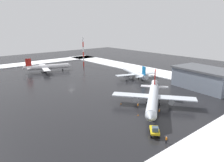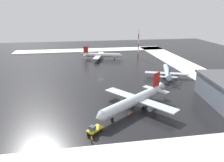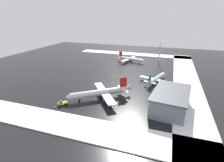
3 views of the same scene
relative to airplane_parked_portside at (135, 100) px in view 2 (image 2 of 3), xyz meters
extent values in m
plane|color=black|center=(41.52, 6.63, -3.32)|extent=(240.00, 240.00, 0.00)
cube|color=white|center=(41.52, -43.37, -3.10)|extent=(152.00, 16.00, 0.44)
cube|color=white|center=(-25.48, 6.63, -3.10)|extent=(14.00, 116.00, 0.44)
cube|color=white|center=(108.52, 6.63, -3.10)|extent=(14.00, 116.00, 0.44)
cylinder|color=silver|center=(-0.49, 0.66, 0.00)|extent=(19.67, 24.65, 3.22)
cone|color=silver|center=(-9.72, 12.92, 0.00)|extent=(3.81, 3.66, 3.06)
cone|color=silver|center=(8.85, -11.76, 0.57)|extent=(4.22, 4.35, 3.13)
cube|color=silver|center=(-4.99, -6.29, -0.29)|extent=(12.35, 10.74, 0.34)
cylinder|color=gray|center=(-3.76, -4.77, -1.23)|extent=(3.45, 3.71, 1.89)
cube|color=silver|center=(7.42, 3.06, -0.29)|extent=(12.35, 10.74, 0.34)
cylinder|color=gray|center=(5.62, 2.30, -1.23)|extent=(3.45, 3.71, 1.89)
cube|color=red|center=(7.48, -9.94, 4.07)|extent=(2.55, 3.23, 5.31)
cube|color=silver|center=(5.10, -11.50, 0.38)|extent=(5.12, 4.70, 0.23)
cube|color=silver|center=(9.64, -8.08, 0.38)|extent=(5.12, 4.70, 0.23)
cylinder|color=black|center=(-6.48, 8.60, -1.42)|extent=(0.23, 0.23, 0.66)
cylinder|color=black|center=(-6.48, 8.60, -2.80)|extent=(0.89, 1.03, 1.04)
cylinder|color=black|center=(-0.45, -2.87, -1.42)|extent=(0.23, 0.23, 0.66)
cylinder|color=black|center=(-0.45, -2.87, -2.80)|extent=(0.89, 1.03, 1.04)
cylinder|color=black|center=(2.88, -0.36, -1.42)|extent=(0.23, 0.23, 0.66)
cylinder|color=black|center=(2.88, -0.36, -2.80)|extent=(0.89, 1.03, 1.04)
cylinder|color=white|center=(76.22, 1.47, -0.62)|extent=(8.89, 22.98, 2.62)
cone|color=white|center=(72.79, -10.55, -0.62)|extent=(2.91, 2.47, 2.49)
cone|color=white|center=(79.70, 13.64, -0.16)|extent=(2.90, 3.26, 2.55)
cube|color=white|center=(82.94, 1.95, -0.85)|extent=(10.58, 6.02, 0.28)
cylinder|color=gray|center=(81.35, 2.01, -1.62)|extent=(2.21, 2.95, 1.54)
cube|color=white|center=(70.78, 5.43, -0.85)|extent=(10.58, 6.02, 0.28)
cylinder|color=gray|center=(72.15, 4.64, -1.62)|extent=(2.21, 2.95, 1.54)
cube|color=red|center=(79.19, 11.86, 2.70)|extent=(1.12, 3.04, 4.32)
cube|color=white|center=(81.38, 11.07, -0.31)|extent=(4.11, 2.95, 0.19)
cube|color=white|center=(76.93, 12.34, -0.31)|extent=(4.11, 2.95, 0.19)
cylinder|color=black|center=(73.99, -6.32, -1.78)|extent=(0.19, 0.19, 0.54)
cylinder|color=black|center=(73.99, -6.32, -2.89)|extent=(0.49, 0.89, 0.85)
cylinder|color=black|center=(78.49, 3.23, -1.78)|extent=(0.19, 0.19, 0.54)
cylinder|color=black|center=(78.49, 3.23, -2.89)|extent=(0.49, 0.89, 0.85)
cylinder|color=black|center=(75.23, 4.16, -1.78)|extent=(0.19, 0.19, 0.54)
cylinder|color=black|center=(75.23, 4.16, -2.89)|extent=(0.49, 0.89, 0.85)
cylinder|color=silver|center=(33.01, -25.12, -0.81)|extent=(21.15, 9.25, 2.44)
cone|color=silver|center=(44.01, -28.87, -0.81)|extent=(2.38, 2.75, 2.32)
cone|color=silver|center=(21.88, -21.33, -0.38)|extent=(3.09, 2.79, 2.37)
cube|color=silver|center=(32.87, -18.86, -1.02)|extent=(5.99, 9.84, 0.26)
cylinder|color=gray|center=(32.75, -20.33, -1.74)|extent=(2.77, 2.14, 1.43)
cube|color=silver|center=(29.08, -29.99, -1.02)|extent=(5.99, 9.84, 0.26)
cylinder|color=gray|center=(29.88, -28.75, -1.74)|extent=(2.77, 2.14, 1.43)
cube|color=#0C5999|center=(23.51, -21.88, 2.27)|extent=(2.80, 1.17, 4.02)
cube|color=silver|center=(24.34, -19.89, -0.52)|extent=(2.87, 3.86, 0.17)
cube|color=silver|center=(22.95, -23.96, -0.52)|extent=(2.87, 3.86, 0.17)
cylinder|color=black|center=(40.14, -27.55, -1.89)|extent=(0.17, 0.17, 0.50)
cylinder|color=black|center=(40.14, -27.55, -2.92)|extent=(0.83, 0.49, 0.79)
cylinder|color=black|center=(31.49, -22.93, -1.89)|extent=(0.17, 0.17, 0.50)
cylinder|color=black|center=(31.49, -22.93, -2.92)|extent=(0.83, 0.49, 0.79)
cylinder|color=black|center=(30.47, -25.92, -1.89)|extent=(0.17, 0.17, 0.50)
cylinder|color=black|center=(30.47, -25.92, -2.92)|extent=(0.83, 0.49, 0.79)
cube|color=gold|center=(-12.24, 14.29, -2.17)|extent=(4.79, 4.82, 0.50)
cube|color=#3F5160|center=(-12.88, 14.95, -1.37)|extent=(2.05, 2.05, 1.10)
cylinder|color=black|center=(-14.07, 14.75, -2.87)|extent=(0.86, 0.87, 0.90)
cylinder|color=black|center=(-12.66, 16.13, -2.87)|extent=(0.86, 0.87, 0.90)
cylinder|color=black|center=(-11.82, 12.45, -2.87)|extent=(0.86, 0.87, 0.90)
cylinder|color=black|center=(-10.40, 13.84, -2.87)|extent=(0.86, 0.87, 0.90)
cylinder|color=black|center=(-16.70, 15.40, -2.89)|extent=(0.16, 0.16, 0.85)
cylinder|color=black|center=(-16.54, 15.51, -2.89)|extent=(0.16, 0.16, 0.85)
cylinder|color=orange|center=(-16.62, 15.46, -2.16)|extent=(0.36, 0.36, 0.62)
sphere|color=tan|center=(-16.62, 15.46, -1.73)|extent=(0.24, 0.24, 0.24)
cylinder|color=black|center=(-4.88, 2.92, -2.89)|extent=(0.16, 0.16, 0.85)
cylinder|color=black|center=(-4.98, 3.09, -2.89)|extent=(0.16, 0.16, 0.85)
cylinder|color=orange|center=(-4.93, 3.00, -2.16)|extent=(0.36, 0.36, 0.62)
sphere|color=tan|center=(-4.93, 3.00, -1.73)|extent=(0.24, 0.24, 0.24)
cylinder|color=black|center=(2.56, 4.45, -2.89)|extent=(0.16, 0.16, 0.85)
cylinder|color=black|center=(2.66, 4.28, -2.89)|extent=(0.16, 0.16, 0.85)
cylinder|color=orange|center=(2.61, 4.37, -2.16)|extent=(0.36, 0.36, 0.62)
sphere|color=tan|center=(2.61, 4.37, -1.73)|extent=(0.24, 0.24, 0.24)
cylinder|color=red|center=(76.22, -22.81, -1.73)|extent=(0.70, 0.70, 3.17)
cylinder|color=white|center=(76.22, -22.81, 1.44)|extent=(0.70, 0.70, 3.17)
cylinder|color=red|center=(76.22, -22.81, 4.62)|extent=(0.70, 0.70, 3.17)
cylinder|color=white|center=(76.22, -22.81, 7.79)|extent=(0.70, 0.70, 3.17)
cylinder|color=red|center=(76.22, -22.81, 10.97)|extent=(0.70, 0.70, 3.17)
cylinder|color=white|center=(76.22, -22.81, 14.14)|extent=(0.70, 0.70, 3.17)
cone|color=orange|center=(8.90, 6.12, -3.04)|extent=(0.36, 0.36, 0.55)
cone|color=orange|center=(-1.64, 8.82, -3.04)|extent=(0.36, 0.36, 0.55)
cone|color=orange|center=(-1.75, -9.29, -3.04)|extent=(0.36, 0.36, 0.55)
camera|label=1|loc=(-42.96, 54.38, 23.39)|focal=35.00mm
camera|label=2|loc=(-63.55, 18.13, 28.63)|focal=35.00mm
camera|label=3|loc=(-74.52, -31.27, 37.35)|focal=28.00mm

